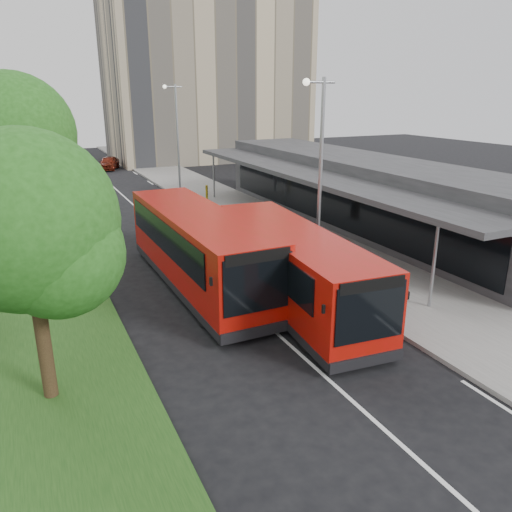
{
  "coord_description": "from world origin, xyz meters",
  "views": [
    {
      "loc": [
        -6.98,
        -15.39,
        7.59
      ],
      "look_at": [
        0.94,
        1.3,
        1.5
      ],
      "focal_mm": 35.0,
      "sensor_mm": 36.0,
      "label": 1
    }
  ],
  "objects_px": {
    "tree_far": "(12,128)",
    "lamp_post_near": "(319,166)",
    "bus_second": "(198,249)",
    "lamp_post_far": "(176,132)",
    "tree_mid": "(14,143)",
    "litter_bin": "(264,220)",
    "car_far": "(75,158)",
    "bollard": "(207,193)",
    "car_near": "(109,163)",
    "tree_near": "(27,233)",
    "bus_main": "(293,268)"
  },
  "relations": [
    {
      "from": "bus_second",
      "to": "car_near",
      "type": "height_order",
      "value": "bus_second"
    },
    {
      "from": "tree_near",
      "to": "bollard",
      "type": "relative_size",
      "value": 6.54
    },
    {
      "from": "lamp_post_far",
      "to": "bus_second",
      "type": "relative_size",
      "value": 0.73
    },
    {
      "from": "tree_far",
      "to": "litter_bin",
      "type": "relative_size",
      "value": 8.38
    },
    {
      "from": "tree_far",
      "to": "bus_second",
      "type": "relative_size",
      "value": 0.76
    },
    {
      "from": "bus_second",
      "to": "car_far",
      "type": "xyz_separation_m",
      "value": [
        -0.19,
        41.38,
        -1.06
      ]
    },
    {
      "from": "tree_near",
      "to": "tree_mid",
      "type": "bearing_deg",
      "value": 90.0
    },
    {
      "from": "tree_near",
      "to": "bus_main",
      "type": "distance_m",
      "value": 9.41
    },
    {
      "from": "tree_near",
      "to": "tree_far",
      "type": "height_order",
      "value": "tree_far"
    },
    {
      "from": "tree_near",
      "to": "lamp_post_far",
      "type": "distance_m",
      "value": 27.32
    },
    {
      "from": "lamp_post_far",
      "to": "bollard",
      "type": "distance_m",
      "value": 5.56
    },
    {
      "from": "litter_bin",
      "to": "car_near",
      "type": "relative_size",
      "value": 0.25
    },
    {
      "from": "bus_second",
      "to": "lamp_post_far",
      "type": "bearing_deg",
      "value": 74.73
    },
    {
      "from": "bus_main",
      "to": "car_near",
      "type": "distance_m",
      "value": 38.09
    },
    {
      "from": "tree_far",
      "to": "lamp_post_near",
      "type": "relative_size",
      "value": 1.05
    },
    {
      "from": "tree_near",
      "to": "lamp_post_far",
      "type": "relative_size",
      "value": 0.86
    },
    {
      "from": "litter_bin",
      "to": "lamp_post_far",
      "type": "bearing_deg",
      "value": 95.31
    },
    {
      "from": "bus_second",
      "to": "car_near",
      "type": "relative_size",
      "value": 2.79
    },
    {
      "from": "bollard",
      "to": "lamp_post_far",
      "type": "bearing_deg",
      "value": 104.38
    },
    {
      "from": "tree_mid",
      "to": "litter_bin",
      "type": "distance_m",
      "value": 13.22
    },
    {
      "from": "lamp_post_far",
      "to": "bus_second",
      "type": "height_order",
      "value": "lamp_post_far"
    },
    {
      "from": "car_far",
      "to": "tree_far",
      "type": "bearing_deg",
      "value": -97.18
    },
    {
      "from": "bus_second",
      "to": "lamp_post_near",
      "type": "bearing_deg",
      "value": -9.76
    },
    {
      "from": "bollard",
      "to": "car_far",
      "type": "bearing_deg",
      "value": 103.39
    },
    {
      "from": "tree_near",
      "to": "bollard",
      "type": "distance_m",
      "value": 24.73
    },
    {
      "from": "lamp_post_near",
      "to": "lamp_post_far",
      "type": "bearing_deg",
      "value": 90.0
    },
    {
      "from": "lamp_post_near",
      "to": "bus_second",
      "type": "relative_size",
      "value": 0.73
    },
    {
      "from": "tree_far",
      "to": "car_near",
      "type": "relative_size",
      "value": 2.13
    },
    {
      "from": "tree_near",
      "to": "car_far",
      "type": "height_order",
      "value": "tree_near"
    },
    {
      "from": "tree_mid",
      "to": "lamp_post_far",
      "type": "distance_m",
      "value": 17.09
    },
    {
      "from": "tree_far",
      "to": "tree_mid",
      "type": "bearing_deg",
      "value": -90.0
    },
    {
      "from": "tree_far",
      "to": "bollard",
      "type": "height_order",
      "value": "tree_far"
    },
    {
      "from": "bus_main",
      "to": "car_near",
      "type": "relative_size",
      "value": 2.62
    },
    {
      "from": "bus_second",
      "to": "litter_bin",
      "type": "relative_size",
      "value": 10.99
    },
    {
      "from": "tree_mid",
      "to": "tree_far",
      "type": "height_order",
      "value": "tree_mid"
    },
    {
      "from": "tree_far",
      "to": "lamp_post_near",
      "type": "height_order",
      "value": "tree_far"
    },
    {
      "from": "bus_main",
      "to": "lamp_post_near",
      "type": "bearing_deg",
      "value": 49.33
    },
    {
      "from": "tree_far",
      "to": "car_far",
      "type": "xyz_separation_m",
      "value": [
        5.92,
        23.14,
        -4.89
      ]
    },
    {
      "from": "bus_second",
      "to": "tree_mid",
      "type": "bearing_deg",
      "value": 133.76
    },
    {
      "from": "litter_bin",
      "to": "bollard",
      "type": "distance_m",
      "value": 8.95
    },
    {
      "from": "bus_second",
      "to": "tree_far",
      "type": "bearing_deg",
      "value": 107.9
    },
    {
      "from": "lamp_post_far",
      "to": "bus_second",
      "type": "distance_m",
      "value": 20.08
    },
    {
      "from": "car_near",
      "to": "car_far",
      "type": "xyz_separation_m",
      "value": [
        -2.53,
        6.61,
        -0.14
      ]
    },
    {
      "from": "car_far",
      "to": "tree_mid",
      "type": "bearing_deg",
      "value": -92.4
    },
    {
      "from": "bollard",
      "to": "car_near",
      "type": "xyz_separation_m",
      "value": [
        -3.63,
        19.27,
        -0.01
      ]
    },
    {
      "from": "car_near",
      "to": "car_far",
      "type": "height_order",
      "value": "car_near"
    },
    {
      "from": "car_near",
      "to": "lamp_post_far",
      "type": "bearing_deg",
      "value": -58.16
    },
    {
      "from": "lamp_post_far",
      "to": "tree_mid",
      "type": "bearing_deg",
      "value": -130.68
    },
    {
      "from": "bus_second",
      "to": "car_far",
      "type": "bearing_deg",
      "value": 89.66
    },
    {
      "from": "litter_bin",
      "to": "lamp_post_near",
      "type": "bearing_deg",
      "value": -99.08
    }
  ]
}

